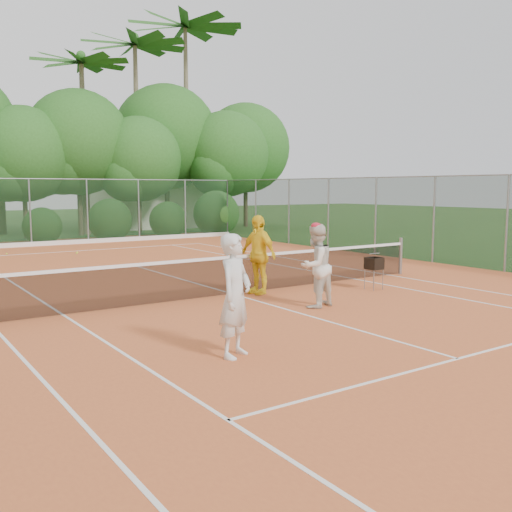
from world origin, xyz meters
The scene contains 15 objects.
ground centered at (0.00, 0.00, 0.00)m, with size 120.00×120.00×0.00m, color #264719.
clay_court centered at (0.00, 0.00, 0.01)m, with size 18.00×36.00×0.02m, color #CC612F.
club_building centered at (9.00, 24.00, 1.50)m, with size 8.00×5.00×3.00m, color beige.
tennis_net centered at (0.00, 0.00, 0.53)m, with size 11.97×0.10×1.10m.
player_white centered at (-2.73, -4.37, 0.97)m, with size 0.70×0.46×1.91m, color silver.
player_center_grp centered at (0.68, -2.24, 0.94)m, with size 1.02×0.87×1.85m.
player_yellow centered at (0.56, -0.20, 0.99)m, with size 1.14×0.47×1.94m, color yellow.
ball_hopper centered at (3.33, -1.42, 0.68)m, with size 0.36×0.36×0.83m.
stray_ball_a centered at (-2.87, 12.19, 0.05)m, with size 0.07×0.07×0.07m, color #BADD33.
stray_ball_b centered at (-0.57, 10.76, 0.05)m, with size 0.07×0.07×0.07m, color #AEC82E.
stray_ball_c centered at (-0.44, 11.08, 0.05)m, with size 0.07×0.07×0.07m, color yellow.
court_markings centered at (0.00, 0.00, 0.02)m, with size 11.03×23.83×0.01m.
fence_back centered at (0.00, 15.00, 1.52)m, with size 18.07×0.07×3.00m.
fence_right centered at (9.00, -1.50, 1.52)m, with size 0.07×33.07×3.00m.
tropical_treeline centered at (1.43, 20.22, 5.11)m, with size 32.10×8.49×15.03m.
Camera 1 is at (-7.30, -11.63, 2.61)m, focal length 40.00 mm.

